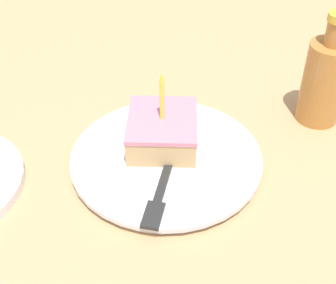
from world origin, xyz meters
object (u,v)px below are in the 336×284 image
object	(u,v)px
plate	(168,158)
cake_slice	(164,130)
fork	(165,184)
bottle	(326,80)

from	to	relation	value
plate	cake_slice	world-z (taller)	cake_slice
plate	fork	bearing A→B (deg)	87.84
cake_slice	bottle	bearing A→B (deg)	-159.04
plate	bottle	size ratio (longest dim) A/B	1.52
fork	bottle	bearing A→B (deg)	-142.91
plate	fork	distance (m)	0.07
cake_slice	bottle	size ratio (longest dim) A/B	0.65
fork	cake_slice	bearing A→B (deg)	-87.38
plate	fork	world-z (taller)	fork
bottle	plate	bearing A→B (deg)	26.62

